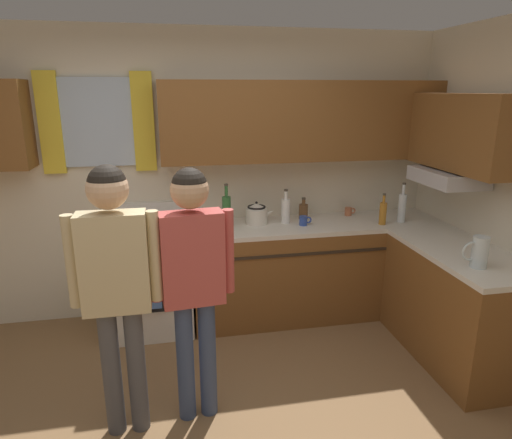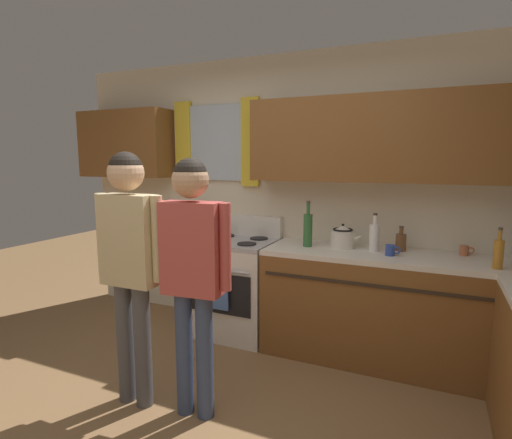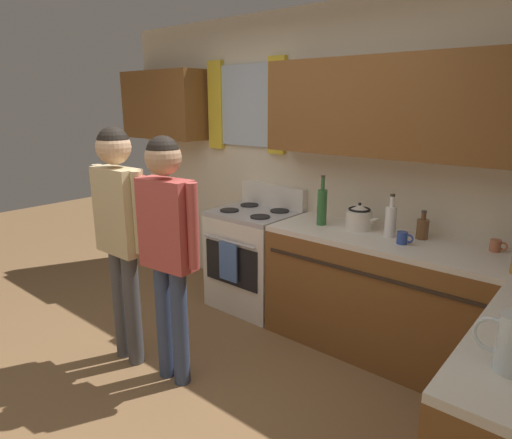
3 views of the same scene
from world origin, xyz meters
TOP-DOWN VIEW (x-y plane):
  - back_wall_unit at (0.07, 1.82)m, footprint 4.60×0.42m
  - kitchen_counter_run at (1.44, 1.21)m, footprint 2.31×1.88m
  - stove_oven at (-0.39, 1.54)m, footprint 0.71×0.67m
  - bottle_oil_amber at (1.70, 1.38)m, footprint 0.06×0.06m
  - bottle_wine_green at (0.30, 1.54)m, footprint 0.08×0.08m
  - bottle_tall_clear at (1.90, 1.42)m, footprint 0.07×0.07m
  - bottle_milk_white at (0.85, 1.59)m, footprint 0.08×0.08m
  - bottle_squat_brown at (1.05, 1.69)m, footprint 0.08×0.08m
  - mug_cobalt_blue at (0.99, 1.48)m, footprint 0.11×0.07m
  - cup_terracotta at (1.52, 1.72)m, footprint 0.11×0.07m
  - stovetop_kettle at (0.59, 1.62)m, footprint 0.27×0.20m
  - water_pitcher at (1.87, 0.29)m, footprint 0.19×0.11m
  - adult_left at (-0.51, 0.25)m, footprint 0.52×0.23m
  - adult_in_plaid at (-0.06, 0.30)m, footprint 0.51×0.22m

SIDE VIEW (x-z plane):
  - kitchen_counter_run at x=1.44m, z-range 0.00..0.90m
  - stove_oven at x=-0.39m, z-range -0.08..1.02m
  - cup_terracotta at x=1.52m, z-range 0.90..0.98m
  - mug_cobalt_blue at x=0.99m, z-range 0.90..0.99m
  - bottle_squat_brown at x=1.05m, z-range 0.87..1.08m
  - stovetop_kettle at x=0.59m, z-range 0.89..1.10m
  - bottle_oil_amber at x=1.70m, z-range 0.87..1.15m
  - water_pitcher at x=1.87m, z-range 0.90..1.12m
  - bottle_milk_white at x=0.85m, z-range 0.86..1.18m
  - adult_in_plaid at x=-0.06m, z-range 0.21..1.87m
  - bottle_tall_clear at x=1.90m, z-range 0.86..1.22m
  - bottle_wine_green at x=0.30m, z-range 0.85..1.25m
  - adult_left at x=-0.51m, z-range 0.22..1.91m
  - back_wall_unit at x=0.07m, z-range 0.21..2.81m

